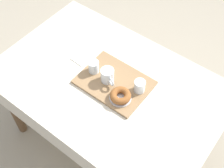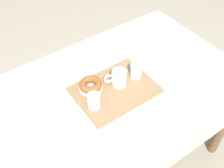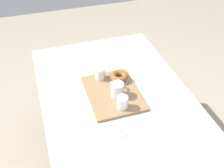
# 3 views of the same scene
# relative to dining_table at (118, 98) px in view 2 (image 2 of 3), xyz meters

# --- Properties ---
(ground_plane) EXTENTS (6.00, 6.00, 0.00)m
(ground_plane) POSITION_rel_dining_table_xyz_m (0.00, 0.00, -0.63)
(ground_plane) COLOR gray
(dining_table) EXTENTS (1.38, 0.91, 0.72)m
(dining_table) POSITION_rel_dining_table_xyz_m (0.00, 0.00, 0.00)
(dining_table) COLOR beige
(dining_table) RESTS_ON ground
(serving_tray) EXTENTS (0.42, 0.31, 0.02)m
(serving_tray) POSITION_rel_dining_table_xyz_m (0.03, 0.02, 0.10)
(serving_tray) COLOR olive
(serving_tray) RESTS_ON dining_table
(tea_mug_left) EXTENTS (0.12, 0.08, 0.09)m
(tea_mug_left) POSITION_rel_dining_table_xyz_m (-0.00, -0.01, 0.16)
(tea_mug_left) COLOR white
(tea_mug_left) RESTS_ON serving_tray
(water_glass_near) EXTENTS (0.06, 0.06, 0.08)m
(water_glass_near) POSITION_rel_dining_table_xyz_m (0.19, 0.05, 0.15)
(water_glass_near) COLOR white
(water_glass_near) RESTS_ON serving_tray
(water_glass_far) EXTENTS (0.06, 0.06, 0.08)m
(water_glass_far) POSITION_rel_dining_table_xyz_m (-0.11, 0.01, 0.15)
(water_glass_far) COLOR white
(water_glass_far) RESTS_ON serving_tray
(donut_plate_left) EXTENTS (0.13, 0.13, 0.01)m
(donut_plate_left) POSITION_rel_dining_table_xyz_m (0.13, -0.06, 0.12)
(donut_plate_left) COLOR silver
(donut_plate_left) RESTS_ON serving_tray
(sugar_donut_left) EXTENTS (0.12, 0.12, 0.04)m
(sugar_donut_left) POSITION_rel_dining_table_xyz_m (0.13, -0.06, 0.14)
(sugar_donut_left) COLOR brown
(sugar_donut_left) RESTS_ON donut_plate_left
(paper_napkin) EXTENTS (0.11, 0.11, 0.01)m
(paper_napkin) POSITION_rel_dining_table_xyz_m (-0.26, 0.05, 0.10)
(paper_napkin) COLOR white
(paper_napkin) RESTS_ON dining_table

